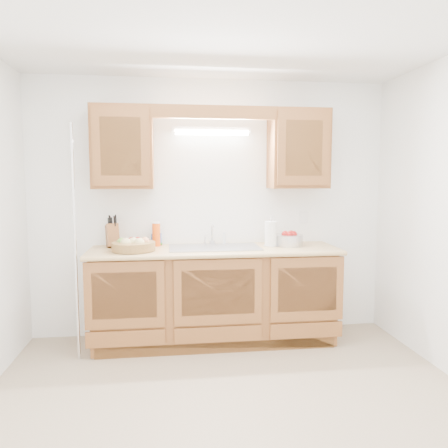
{
  "coord_description": "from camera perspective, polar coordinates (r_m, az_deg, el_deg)",
  "views": [
    {
      "loc": [
        -0.43,
        -2.8,
        1.55
      ],
      "look_at": [
        0.04,
        0.85,
        1.16
      ],
      "focal_mm": 35.0,
      "sensor_mm": 36.0,
      "label": 1
    }
  ],
  "objects": [
    {
      "name": "valance",
      "position": [
        4.06,
        -1.28,
        14.4
      ],
      "size": [
        2.2,
        0.05,
        0.12
      ],
      "primitive_type": "cube",
      "color": "brown",
      "rests_on": "room"
    },
    {
      "name": "fluorescent_fixture",
      "position": [
        4.26,
        -1.6,
        12.05
      ],
      "size": [
        0.76,
        0.08,
        0.08
      ],
      "color": "white",
      "rests_on": "room"
    },
    {
      "name": "wire_shelf_pole",
      "position": [
        3.86,
        -18.86,
        -2.48
      ],
      "size": [
        0.03,
        0.03,
        2.0
      ],
      "primitive_type": "cylinder",
      "color": "silver",
      "rests_on": "ground"
    },
    {
      "name": "upper_cabinet_right",
      "position": [
        4.33,
        9.66,
        9.59
      ],
      "size": [
        0.55,
        0.33,
        0.75
      ],
      "primitive_type": "cube",
      "color": "brown",
      "rests_on": "room"
    },
    {
      "name": "fruit_basket",
      "position": [
        3.98,
        -11.73,
        -2.71
      ],
      "size": [
        0.51,
        0.51,
        0.12
      ],
      "rotation": [
        0.0,
        0.0,
        -0.41
      ],
      "color": "olive",
      "rests_on": "countertop"
    },
    {
      "name": "outlet_plate",
      "position": [
        4.53,
        10.39,
        0.87
      ],
      "size": [
        0.08,
        0.01,
        0.12
      ],
      "primitive_type": "cube",
      "color": "white",
      "rests_on": "room"
    },
    {
      "name": "upper_cabinet_left",
      "position": [
        4.17,
        -13.08,
        9.67
      ],
      "size": [
        0.55,
        0.33,
        0.75
      ],
      "primitive_type": "cube",
      "color": "brown",
      "rests_on": "room"
    },
    {
      "name": "soap_bottle",
      "position": [
        4.28,
        -8.81,
        -1.63
      ],
      "size": [
        0.1,
        0.1,
        0.17
      ],
      "primitive_type": "imported",
      "rotation": [
        0.0,
        0.0,
        -0.37
      ],
      "color": "blue",
      "rests_on": "countertop"
    },
    {
      "name": "apple_bowl",
      "position": [
        4.25,
        8.44,
        -1.97
      ],
      "size": [
        0.35,
        0.35,
        0.14
      ],
      "rotation": [
        0.0,
        0.0,
        -0.33
      ],
      "color": "silver",
      "rests_on": "countertop"
    },
    {
      "name": "sink",
      "position": [
        4.09,
        -1.26,
        -4.12
      ],
      "size": [
        0.84,
        0.46,
        0.36
      ],
      "color": "#9E9EA3",
      "rests_on": "countertop"
    },
    {
      "name": "room",
      "position": [
        2.85,
        1.29,
        0.03
      ],
      "size": [
        3.52,
        3.5,
        2.5
      ],
      "color": "tan",
      "rests_on": "ground"
    },
    {
      "name": "base_cabinets",
      "position": [
        4.17,
        -1.24,
        -9.38
      ],
      "size": [
        2.2,
        0.6,
        0.86
      ],
      "primitive_type": "cube",
      "color": "brown",
      "rests_on": "ground"
    },
    {
      "name": "countertop",
      "position": [
        4.06,
        -1.23,
        -3.45
      ],
      "size": [
        2.3,
        0.63,
        0.04
      ],
      "primitive_type": "cube",
      "color": "tan",
      "rests_on": "base_cabinets"
    },
    {
      "name": "sponge",
      "position": [
        4.29,
        -8.79,
        -2.63
      ],
      "size": [
        0.11,
        0.08,
        0.02
      ],
      "rotation": [
        0.0,
        0.0,
        -0.07
      ],
      "color": "#CC333F",
      "rests_on": "countertop"
    },
    {
      "name": "orange_canister",
      "position": [
        4.22,
        -8.84,
        -1.31
      ],
      "size": [
        0.09,
        0.09,
        0.23
      ],
      "rotation": [
        0.0,
        0.0,
        0.21
      ],
      "color": "#FA570D",
      "rests_on": "countertop"
    },
    {
      "name": "knife_block",
      "position": [
        4.24,
        -14.37,
        -1.42
      ],
      "size": [
        0.15,
        0.2,
        0.32
      ],
      "rotation": [
        0.0,
        0.0,
        0.28
      ],
      "color": "brown",
      "rests_on": "countertop"
    },
    {
      "name": "paper_towel",
      "position": [
        4.17,
        6.13,
        -1.33
      ],
      "size": [
        0.14,
        0.14,
        0.29
      ],
      "rotation": [
        0.0,
        0.0,
        0.2
      ],
      "color": "silver",
      "rests_on": "countertop"
    }
  ]
}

